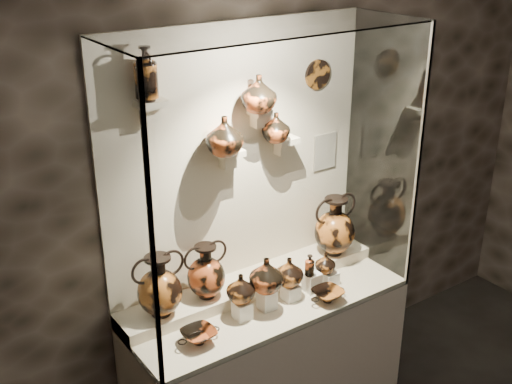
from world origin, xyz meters
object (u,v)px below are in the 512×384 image
at_px(jug_e, 325,263).
at_px(ovoid_vase_a, 224,136).
at_px(kylix_left, 199,335).
at_px(lekythos_tall, 146,71).
at_px(amphora_left, 160,285).
at_px(kylix_right, 327,294).
at_px(jug_b, 266,275).
at_px(jug_c, 289,271).
at_px(jug_a, 240,288).
at_px(amphora_mid, 206,271).
at_px(ovoid_vase_b, 259,93).
at_px(lekythos_small, 309,264).
at_px(amphora_right, 334,226).
at_px(ovoid_vase_c, 276,127).

bearing_deg(jug_e, ovoid_vase_a, 158.97).
xyz_separation_m(kylix_left, lekythos_tall, (-0.04, 0.34, 1.34)).
relative_size(amphora_left, kylix_right, 1.57).
relative_size(jug_b, jug_c, 1.17).
bearing_deg(jug_a, kylix_right, -11.75).
height_order(amphora_mid, lekythos_tall, lekythos_tall).
relative_size(jug_a, jug_b, 0.82).
relative_size(amphora_mid, ovoid_vase_a, 1.53).
xyz_separation_m(jug_a, jug_c, (0.34, 0.00, -0.01)).
bearing_deg(kylix_right, ovoid_vase_b, 128.47).
relative_size(amphora_left, jug_b, 1.75).
bearing_deg(amphora_left, lekythos_tall, 79.61).
bearing_deg(jug_e, ovoid_vase_b, 146.40).
distance_m(jug_c, kylix_left, 0.67).
bearing_deg(ovoid_vase_a, jug_a, -91.87).
bearing_deg(lekythos_tall, jug_a, -24.45).
xyz_separation_m(jug_c, lekythos_tall, (-0.69, 0.27, 1.21)).
xyz_separation_m(kylix_left, kylix_right, (0.82, -0.08, -0.00)).
bearing_deg(jug_b, jug_c, 24.18).
bearing_deg(jug_b, lekythos_small, 14.88).
distance_m(jug_e, lekythos_tall, 1.59).
relative_size(lekythos_tall, ovoid_vase_a, 1.38).
distance_m(jug_e, ovoid_vase_b, 1.12).
bearing_deg(kylix_right, lekythos_tall, 162.21).
distance_m(amphora_right, kylix_left, 1.19).
bearing_deg(kylix_left, lekythos_small, 23.01).
distance_m(amphora_mid, jug_c, 0.48).
distance_m(amphora_right, ovoid_vase_b, 1.08).
height_order(amphora_left, ovoid_vase_c, ovoid_vase_c).
bearing_deg(ovoid_vase_c, lekythos_small, -83.39).
height_order(amphora_mid, jug_e, amphora_mid).
bearing_deg(ovoid_vase_c, jug_a, -153.65).
relative_size(jug_c, kylix_left, 0.75).
xyz_separation_m(amphora_right, kylix_left, (-1.14, -0.25, -0.22)).
bearing_deg(amphora_mid, jug_a, -62.69).
relative_size(amphora_right, jug_e, 2.96).
height_order(amphora_right, ovoid_vase_b, ovoid_vase_b).
distance_m(jug_a, ovoid_vase_a, 0.84).
height_order(jug_c, ovoid_vase_a, ovoid_vase_a).
distance_m(kylix_left, lekythos_tall, 1.38).
height_order(amphora_mid, kylix_left, amphora_mid).
relative_size(jug_a, ovoid_vase_a, 0.79).
distance_m(amphora_left, jug_e, 1.03).
xyz_separation_m(jug_a, lekythos_tall, (-0.35, 0.27, 1.20)).
relative_size(amphora_left, amphora_mid, 1.10).
relative_size(jug_b, lekythos_tall, 0.69).
bearing_deg(ovoid_vase_b, jug_c, -55.97).
bearing_deg(kylix_left, ovoid_vase_a, 58.56).
bearing_deg(amphora_right, jug_b, 174.20).
xyz_separation_m(jug_a, ovoid_vase_c, (0.41, 0.24, 0.79)).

